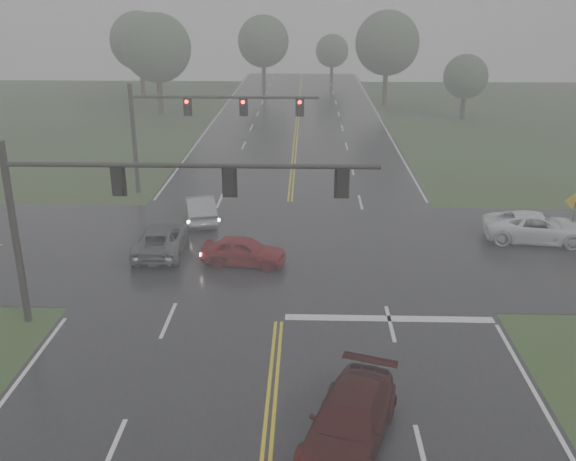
{
  "coord_description": "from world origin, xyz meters",
  "views": [
    {
      "loc": [
        1.09,
        -9.03,
        12.5
      ],
      "look_at": [
        0.31,
        16.0,
        3.23
      ],
      "focal_mm": 40.0,
      "sensor_mm": 36.0,
      "label": 1
    }
  ],
  "objects_px": {
    "sedan_silver": "(201,221)",
    "signal_gantry_far": "(189,118)",
    "signal_gantry_near": "(124,199)",
    "pickup_white": "(535,241)",
    "sedan_maroon": "(349,443)",
    "sedan_red": "(244,265)",
    "car_grey": "(162,253)"
  },
  "relations": [
    {
      "from": "sedan_silver",
      "to": "signal_gantry_far",
      "type": "xyz_separation_m",
      "value": [
        -1.39,
        5.63,
        5.03
      ]
    },
    {
      "from": "signal_gantry_far",
      "to": "signal_gantry_near",
      "type": "bearing_deg",
      "value": -87.78
    },
    {
      "from": "sedan_silver",
      "to": "pickup_white",
      "type": "height_order",
      "value": "pickup_white"
    },
    {
      "from": "pickup_white",
      "to": "signal_gantry_near",
      "type": "relative_size",
      "value": 0.39
    },
    {
      "from": "signal_gantry_far",
      "to": "sedan_maroon",
      "type": "bearing_deg",
      "value": -70.48
    },
    {
      "from": "sedan_red",
      "to": "signal_gantry_far",
      "type": "height_order",
      "value": "signal_gantry_far"
    },
    {
      "from": "car_grey",
      "to": "pickup_white",
      "type": "distance_m",
      "value": 19.83
    },
    {
      "from": "pickup_white",
      "to": "car_grey",
      "type": "bearing_deg",
      "value": 103.45
    },
    {
      "from": "signal_gantry_near",
      "to": "car_grey",
      "type": "bearing_deg",
      "value": 93.98
    },
    {
      "from": "sedan_maroon",
      "to": "car_grey",
      "type": "bearing_deg",
      "value": 139.33
    },
    {
      "from": "sedan_silver",
      "to": "signal_gantry_near",
      "type": "xyz_separation_m",
      "value": [
        -0.69,
        -12.32,
        5.24
      ]
    },
    {
      "from": "car_grey",
      "to": "pickup_white",
      "type": "relative_size",
      "value": 0.93
    },
    {
      "from": "pickup_white",
      "to": "signal_gantry_far",
      "type": "height_order",
      "value": "signal_gantry_far"
    },
    {
      "from": "signal_gantry_far",
      "to": "sedan_red",
      "type": "bearing_deg",
      "value": -69.21
    },
    {
      "from": "sedan_red",
      "to": "pickup_white",
      "type": "relative_size",
      "value": 0.75
    },
    {
      "from": "sedan_maroon",
      "to": "pickup_white",
      "type": "bearing_deg",
      "value": 75.34
    },
    {
      "from": "sedan_maroon",
      "to": "signal_gantry_far",
      "type": "distance_m",
      "value": 27.15
    },
    {
      "from": "sedan_maroon",
      "to": "sedan_red",
      "type": "bearing_deg",
      "value": 126.76
    },
    {
      "from": "signal_gantry_near",
      "to": "sedan_red",
      "type": "bearing_deg",
      "value": 57.32
    },
    {
      "from": "car_grey",
      "to": "pickup_white",
      "type": "xyz_separation_m",
      "value": [
        19.7,
        2.27,
        0.0
      ]
    },
    {
      "from": "sedan_red",
      "to": "signal_gantry_near",
      "type": "distance_m",
      "value": 8.84
    },
    {
      "from": "sedan_maroon",
      "to": "signal_gantry_near",
      "type": "distance_m",
      "value": 12.12
    },
    {
      "from": "sedan_red",
      "to": "car_grey",
      "type": "relative_size",
      "value": 0.8
    },
    {
      "from": "sedan_maroon",
      "to": "car_grey",
      "type": "xyz_separation_m",
      "value": [
        -8.74,
        14.58,
        0.0
      ]
    },
    {
      "from": "sedan_silver",
      "to": "signal_gantry_near",
      "type": "height_order",
      "value": "signal_gantry_near"
    },
    {
      "from": "pickup_white",
      "to": "signal_gantry_far",
      "type": "distance_m",
      "value": 22.12
    },
    {
      "from": "sedan_maroon",
      "to": "sedan_silver",
      "type": "distance_m",
      "value": 20.92
    },
    {
      "from": "sedan_red",
      "to": "car_grey",
      "type": "height_order",
      "value": "car_grey"
    },
    {
      "from": "sedan_red",
      "to": "pickup_white",
      "type": "xyz_separation_m",
      "value": [
        15.34,
        3.66,
        0.0
      ]
    },
    {
      "from": "sedan_red",
      "to": "signal_gantry_far",
      "type": "bearing_deg",
      "value": 28.56
    },
    {
      "from": "sedan_silver",
      "to": "car_grey",
      "type": "distance_m",
      "value": 5.08
    },
    {
      "from": "sedan_maroon",
      "to": "sedan_silver",
      "type": "height_order",
      "value": "same"
    }
  ]
}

